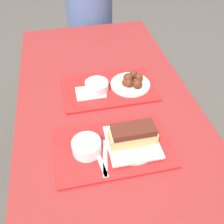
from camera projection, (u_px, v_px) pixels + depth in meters
ground_plane at (110, 191)px, 1.67m from camera, size 12.00×12.00×0.00m
picnic_table at (110, 125)px, 1.21m from camera, size 0.84×1.79×0.74m
picnic_bench_far at (85, 56)px, 2.19m from camera, size 0.80×0.28×0.43m
tray_near at (113, 147)px, 0.99m from camera, size 0.46×0.29×0.01m
tray_far at (109, 88)px, 1.26m from camera, size 0.46×0.29×0.01m
bowl_coleslaw_near at (87, 146)px, 0.95m from camera, size 0.11×0.11×0.05m
brisket_sandwich_plate at (133, 138)px, 0.97m from camera, size 0.21×0.21×0.10m
plastic_fork_near at (99, 159)px, 0.94m from camera, size 0.04×0.17×0.00m
plastic_knife_near at (105, 158)px, 0.95m from camera, size 0.05×0.17×0.00m
condiment_packet at (109, 134)px, 1.03m from camera, size 0.04×0.03×0.01m
bowl_coleslaw_far at (97, 86)px, 1.21m from camera, size 0.11×0.11×0.05m
wings_plate_far at (132, 81)px, 1.26m from camera, size 0.20×0.20×0.06m
napkin_far at (91, 92)px, 1.22m from camera, size 0.14×0.10×0.01m
person_seated_across at (90, 16)px, 1.95m from camera, size 0.35×0.35×0.70m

